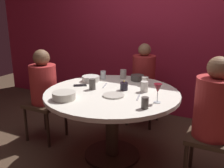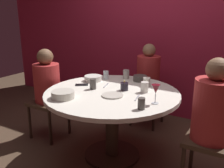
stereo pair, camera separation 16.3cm
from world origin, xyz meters
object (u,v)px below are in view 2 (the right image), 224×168
object	(u,v)px
bowl_small_white	(63,95)
dining_table	(112,105)
cup_by_left_diner	(141,104)
dinner_plate	(113,95)
cell_phone	(82,85)
bowl_serving_large	(140,78)
cup_center_front	(144,87)
cup_beside_wine	(147,82)
candle_holder	(124,86)
cup_by_right_diner	(93,84)
bowl_salad_center	(93,78)
seated_diner_right	(213,111)
wine_glass	(156,90)
cup_far_edge	(126,74)
cup_near_candle	(106,75)
seated_diner_back	(148,76)
seated_diner_left	(47,84)

from	to	relation	value
bowl_small_white	dining_table	bearing A→B (deg)	54.51
dining_table	bowl_small_white	distance (m)	0.54
bowl_small_white	cup_by_left_diner	size ratio (longest dim) A/B	2.17
dinner_plate	cell_phone	xyz separation A→B (m)	(-0.49, 0.15, -0.00)
dining_table	bowl_serving_large	size ratio (longest dim) A/B	8.69
cup_center_front	cup_beside_wine	bearing A→B (deg)	107.62
candle_holder	cup_by_right_diner	xyz separation A→B (m)	(-0.31, -0.13, 0.01)
candle_holder	bowl_small_white	bearing A→B (deg)	-126.69
dining_table	cup_center_front	bearing A→B (deg)	25.47
dining_table	dinner_plate	world-z (taller)	dinner_plate
dining_table	bowl_salad_center	xyz separation A→B (m)	(-0.40, 0.24, 0.18)
seated_diner_right	wine_glass	bearing A→B (deg)	13.00
bowl_small_white	cup_far_edge	size ratio (longest dim) A/B	1.99
dining_table	cell_phone	bearing A→B (deg)	175.90
cup_by_left_diner	cell_phone	bearing A→B (deg)	159.59
cup_near_candle	cup_by_right_diner	bearing A→B (deg)	-76.43
dinner_plate	dining_table	bearing A→B (deg)	122.67
cup_center_front	cup_by_left_diner	bearing A→B (deg)	-69.75
candle_holder	cup_far_edge	distance (m)	0.47
wine_glass	cup_center_front	distance (m)	0.34
cup_center_front	dinner_plate	bearing A→B (deg)	-129.95
cup_near_candle	cup_beside_wine	world-z (taller)	cup_near_candle
wine_glass	cell_phone	xyz separation A→B (m)	(-0.92, 0.14, -0.12)
cup_far_edge	wine_glass	bearing A→B (deg)	-45.72
seated_diner_back	candle_holder	bearing A→B (deg)	5.91
seated_diner_right	cup_center_front	bearing A→B (deg)	-11.68
seated_diner_left	dining_table	bearing A→B (deg)	0.00
cup_near_candle	wine_glass	bearing A→B (deg)	-31.46
candle_holder	dinner_plate	bearing A→B (deg)	-92.98
seated_diner_back	cup_beside_wine	bearing A→B (deg)	20.78
dinner_plate	seated_diner_left	bearing A→B (deg)	173.04
seated_diner_back	cup_beside_wine	world-z (taller)	seated_diner_back
candle_holder	cell_phone	size ratio (longest dim) A/B	0.75
cup_center_front	bowl_salad_center	bearing A→B (deg)	172.10
cup_far_edge	dining_table	bearing A→B (deg)	-78.10
seated_diner_left	cup_by_right_diner	bearing A→B (deg)	-2.31
cup_far_edge	seated_diner_back	bearing A→B (deg)	75.62
dining_table	cup_by_left_diner	size ratio (longest dim) A/B	13.79
bowl_salad_center	bowl_small_white	bearing A→B (deg)	-80.88
cup_center_front	dining_table	bearing A→B (deg)	-154.53
bowl_small_white	seated_diner_left	bearing A→B (deg)	146.18
seated_diner_right	bowl_small_white	distance (m)	1.34
seated_diner_back	wine_glass	bearing A→B (deg)	25.46
seated_diner_back	cup_center_front	distance (m)	0.88
seated_diner_right	cup_center_front	xyz separation A→B (m)	(-0.68, 0.14, 0.07)
dinner_plate	cup_near_candle	bearing A→B (deg)	127.40
candle_holder	cup_center_front	xyz separation A→B (m)	(0.21, 0.04, 0.01)
cup_near_candle	bowl_serving_large	bearing A→B (deg)	16.71
bowl_serving_large	cup_by_left_diner	xyz separation A→B (m)	(0.38, -0.81, 0.02)
cell_phone	cup_by_left_diner	size ratio (longest dim) A/B	1.40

